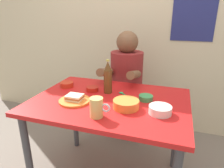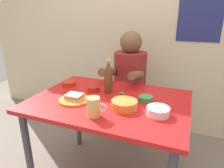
{
  "view_description": "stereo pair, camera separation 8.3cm",
  "coord_description": "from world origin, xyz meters",
  "px_view_note": "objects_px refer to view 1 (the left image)",
  "views": [
    {
      "loc": [
        0.43,
        -1.25,
        1.32
      ],
      "look_at": [
        0.0,
        0.05,
        0.84
      ],
      "focal_mm": 32.19,
      "sensor_mm": 36.0,
      "label": 1
    },
    {
      "loc": [
        0.51,
        -1.22,
        1.32
      ],
      "look_at": [
        0.0,
        0.05,
        0.84
      ],
      "focal_mm": 32.19,
      "sensor_mm": 36.0,
      "label": 2
    }
  ],
  "objects_px": {
    "stool": "(126,110)",
    "plate_orange": "(75,101)",
    "sandwich": "(75,97)",
    "soup_bowl_orange": "(126,104)",
    "dining_table": "(110,111)",
    "person_seated": "(126,73)",
    "beer_bottle": "(108,78)",
    "beer_mug": "(97,107)"
  },
  "relations": [
    {
      "from": "dining_table",
      "to": "sandwich",
      "type": "bearing_deg",
      "value": -152.86
    },
    {
      "from": "sandwich",
      "to": "beer_bottle",
      "type": "distance_m",
      "value": 0.3
    },
    {
      "from": "stool",
      "to": "beer_mug",
      "type": "distance_m",
      "value": 1.0
    },
    {
      "from": "plate_orange",
      "to": "soup_bowl_orange",
      "type": "bearing_deg",
      "value": 2.37
    },
    {
      "from": "plate_orange",
      "to": "sandwich",
      "type": "height_order",
      "value": "sandwich"
    },
    {
      "from": "dining_table",
      "to": "stool",
      "type": "distance_m",
      "value": 0.7
    },
    {
      "from": "stool",
      "to": "sandwich",
      "type": "bearing_deg",
      "value": -103.8
    },
    {
      "from": "soup_bowl_orange",
      "to": "person_seated",
      "type": "bearing_deg",
      "value": 104.3
    },
    {
      "from": "stool",
      "to": "plate_orange",
      "type": "height_order",
      "value": "plate_orange"
    },
    {
      "from": "plate_orange",
      "to": "sandwich",
      "type": "xyz_separation_m",
      "value": [
        0.0,
        0.0,
        0.02
      ]
    },
    {
      "from": "dining_table",
      "to": "person_seated",
      "type": "xyz_separation_m",
      "value": [
        -0.04,
        0.62,
        0.12
      ]
    },
    {
      "from": "dining_table",
      "to": "beer_bottle",
      "type": "relative_size",
      "value": 4.2
    },
    {
      "from": "plate_orange",
      "to": "beer_bottle",
      "type": "relative_size",
      "value": 0.84
    },
    {
      "from": "person_seated",
      "to": "beer_mug",
      "type": "bearing_deg",
      "value": -86.87
    },
    {
      "from": "dining_table",
      "to": "person_seated",
      "type": "distance_m",
      "value": 0.63
    },
    {
      "from": "person_seated",
      "to": "beer_mug",
      "type": "xyz_separation_m",
      "value": [
        0.05,
        -0.88,
        0.03
      ]
    },
    {
      "from": "dining_table",
      "to": "person_seated",
      "type": "relative_size",
      "value": 1.53
    },
    {
      "from": "person_seated",
      "to": "sandwich",
      "type": "bearing_deg",
      "value": -104.0
    },
    {
      "from": "beer_mug",
      "to": "beer_bottle",
      "type": "relative_size",
      "value": 0.48
    },
    {
      "from": "person_seated",
      "to": "sandwich",
      "type": "relative_size",
      "value": 6.54
    },
    {
      "from": "stool",
      "to": "sandwich",
      "type": "distance_m",
      "value": 0.87
    },
    {
      "from": "beer_bottle",
      "to": "plate_orange",
      "type": "bearing_deg",
      "value": -125.42
    },
    {
      "from": "soup_bowl_orange",
      "to": "beer_bottle",
      "type": "bearing_deg",
      "value": 132.78
    },
    {
      "from": "stool",
      "to": "soup_bowl_orange",
      "type": "xyz_separation_m",
      "value": [
        0.18,
        -0.73,
        0.42
      ]
    },
    {
      "from": "dining_table",
      "to": "plate_orange",
      "type": "height_order",
      "value": "plate_orange"
    },
    {
      "from": "person_seated",
      "to": "beer_bottle",
      "type": "distance_m",
      "value": 0.51
    },
    {
      "from": "stool",
      "to": "beer_bottle",
      "type": "distance_m",
      "value": 0.72
    },
    {
      "from": "dining_table",
      "to": "person_seated",
      "type": "height_order",
      "value": "person_seated"
    },
    {
      "from": "plate_orange",
      "to": "stool",
      "type": "bearing_deg",
      "value": 76.2
    },
    {
      "from": "dining_table",
      "to": "soup_bowl_orange",
      "type": "bearing_deg",
      "value": -34.07
    },
    {
      "from": "dining_table",
      "to": "stool",
      "type": "relative_size",
      "value": 2.44
    },
    {
      "from": "person_seated",
      "to": "soup_bowl_orange",
      "type": "distance_m",
      "value": 0.74
    },
    {
      "from": "person_seated",
      "to": "plate_orange",
      "type": "distance_m",
      "value": 0.75
    },
    {
      "from": "sandwich",
      "to": "person_seated",
      "type": "bearing_deg",
      "value": 76.0
    },
    {
      "from": "plate_orange",
      "to": "dining_table",
      "type": "bearing_deg",
      "value": 27.14
    },
    {
      "from": "plate_orange",
      "to": "sandwich",
      "type": "bearing_deg",
      "value": 90.0
    },
    {
      "from": "person_seated",
      "to": "soup_bowl_orange",
      "type": "relative_size",
      "value": 4.23
    },
    {
      "from": "sandwich",
      "to": "beer_mug",
      "type": "xyz_separation_m",
      "value": [
        0.23,
        -0.15,
        0.03
      ]
    },
    {
      "from": "person_seated",
      "to": "plate_orange",
      "type": "xyz_separation_m",
      "value": [
        -0.18,
        -0.73,
        -0.02
      ]
    },
    {
      "from": "soup_bowl_orange",
      "to": "sandwich",
      "type": "bearing_deg",
      "value": -177.63
    },
    {
      "from": "dining_table",
      "to": "beer_bottle",
      "type": "distance_m",
      "value": 0.25
    },
    {
      "from": "beer_mug",
      "to": "soup_bowl_orange",
      "type": "relative_size",
      "value": 0.74
    }
  ]
}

